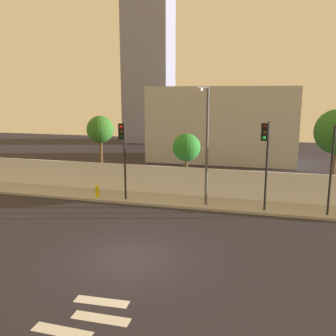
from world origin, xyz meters
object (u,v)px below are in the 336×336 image
object	(u,v)px
traffic_light_right	(123,145)
roadside_tree_leftmost	(100,130)
street_lamp_curbside	(206,138)
traffic_light_center	(266,148)
roadside_tree_midleft	(187,148)
fire_hydrant	(97,191)

from	to	relation	value
traffic_light_right	roadside_tree_leftmost	world-z (taller)	roadside_tree_leftmost
street_lamp_curbside	roadside_tree_leftmost	bearing A→B (deg)	156.93
traffic_light_center	traffic_light_right	bearing A→B (deg)	178.91
roadside_tree_leftmost	roadside_tree_midleft	size ratio (longest dim) A/B	1.27
traffic_light_center	roadside_tree_midleft	world-z (taller)	traffic_light_center
traffic_light_center	street_lamp_curbside	size ratio (longest dim) A/B	0.73
traffic_light_center	traffic_light_right	xyz separation A→B (m)	(-8.12, 0.15, -0.16)
traffic_light_right	roadside_tree_leftmost	xyz separation A→B (m)	(-3.29, 3.94, 0.42)
traffic_light_center	street_lamp_curbside	xyz separation A→B (m)	(-3.32, 0.65, 0.37)
roadside_tree_midleft	fire_hydrant	bearing A→B (deg)	-144.60
traffic_light_right	roadside_tree_midleft	world-z (taller)	traffic_light_right
street_lamp_curbside	roadside_tree_midleft	xyz separation A→B (m)	(-1.84, 3.45, -1.14)
roadside_tree_leftmost	traffic_light_center	bearing A→B (deg)	-19.77
traffic_light_right	roadside_tree_leftmost	bearing A→B (deg)	129.82
fire_hydrant	roadside_tree_leftmost	distance (m)	5.08
traffic_light_center	street_lamp_curbside	world-z (taller)	street_lamp_curbside
traffic_light_center	fire_hydrant	bearing A→B (deg)	176.69
fire_hydrant	traffic_light_center	bearing A→B (deg)	-3.31
traffic_light_center	traffic_light_right	distance (m)	8.12
roadside_tree_midleft	street_lamp_curbside	bearing A→B (deg)	-61.91
fire_hydrant	traffic_light_right	bearing A→B (deg)	-12.22
traffic_light_center	fire_hydrant	size ratio (longest dim) A/B	6.21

